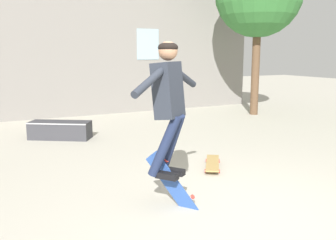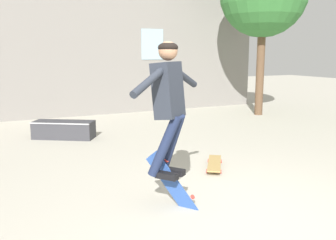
{
  "view_description": "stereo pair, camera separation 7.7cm",
  "coord_description": "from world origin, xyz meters",
  "px_view_note": "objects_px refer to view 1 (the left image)",
  "views": [
    {
      "loc": [
        -2.32,
        -2.95,
        1.76
      ],
      "look_at": [
        -0.45,
        0.71,
        1.02
      ],
      "focal_mm": 40.0,
      "sensor_mm": 36.0,
      "label": 1
    },
    {
      "loc": [
        -2.25,
        -2.98,
        1.76
      ],
      "look_at": [
        -0.45,
        0.71,
        1.02
      ],
      "focal_mm": 40.0,
      "sensor_mm": 36.0,
      "label": 2
    }
  ],
  "objects_px": {
    "skate_ledge": "(60,130)",
    "skateboard_flipping": "(172,184)",
    "skateboard_resting": "(213,163)",
    "skater": "(168,97)"
  },
  "relations": [
    {
      "from": "skate_ledge",
      "to": "skateboard_flipping",
      "type": "distance_m",
      "value": 4.13
    },
    {
      "from": "skate_ledge",
      "to": "skater",
      "type": "distance_m",
      "value": 4.28
    },
    {
      "from": "skate_ledge",
      "to": "skater",
      "type": "relative_size",
      "value": 0.85
    },
    {
      "from": "skateboard_resting",
      "to": "skater",
      "type": "bearing_deg",
      "value": -17.35
    },
    {
      "from": "skate_ledge",
      "to": "skateboard_resting",
      "type": "bearing_deg",
      "value": -28.6
    },
    {
      "from": "skate_ledge",
      "to": "skateboard_flipping",
      "type": "xyz_separation_m",
      "value": [
        0.47,
        -4.1,
        0.08
      ]
    },
    {
      "from": "skater",
      "to": "skateboard_flipping",
      "type": "bearing_deg",
      "value": 66.11
    },
    {
      "from": "skateboard_flipping",
      "to": "skateboard_resting",
      "type": "bearing_deg",
      "value": 89.24
    },
    {
      "from": "skate_ledge",
      "to": "skateboard_resting",
      "type": "height_order",
      "value": "skate_ledge"
    },
    {
      "from": "skateboard_resting",
      "to": "skate_ledge",
      "type": "bearing_deg",
      "value": -116.55
    }
  ]
}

